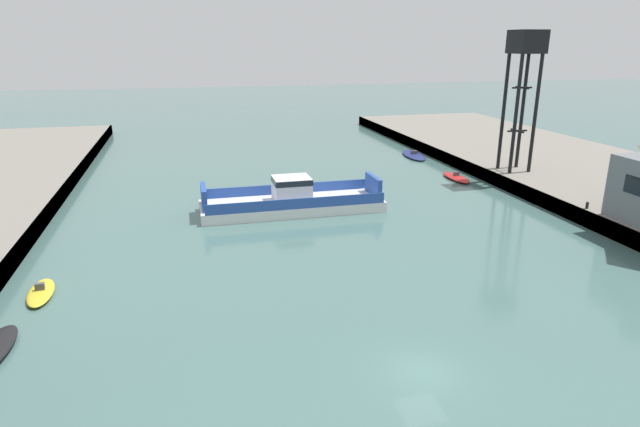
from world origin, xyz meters
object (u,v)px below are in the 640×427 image
object	(u,v)px
moored_boat_far_left	(414,155)
crane_tower	(525,60)
moored_boat_mid_left	(456,177)
chain_ferry	(292,201)
moored_boat_mid_right	(41,292)

from	to	relation	value
moored_boat_far_left	crane_tower	xyz separation A→B (m)	(5.78, -18.16, 15.06)
crane_tower	moored_boat_mid_left	bearing A→B (deg)	154.45
chain_ferry	moored_boat_far_left	world-z (taller)	chain_ferry
moored_boat_mid_right	crane_tower	bearing A→B (deg)	21.71
moored_boat_mid_right	moored_boat_mid_left	bearing A→B (deg)	27.50
moored_boat_mid_right	moored_boat_far_left	bearing A→B (deg)	40.11
moored_boat_mid_left	moored_boat_far_left	bearing A→B (deg)	87.84
moored_boat_mid_right	crane_tower	distance (m)	57.77
moored_boat_mid_left	crane_tower	bearing A→B (deg)	-25.55
chain_ferry	moored_boat_mid_left	distance (m)	25.23
moored_boat_far_left	moored_boat_mid_right	bearing A→B (deg)	-139.89
moored_boat_mid_left	moored_boat_mid_right	size ratio (longest dim) A/B	1.25
moored_boat_far_left	crane_tower	bearing A→B (deg)	-72.36
chain_ferry	moored_boat_mid_left	bearing A→B (deg)	18.85
moored_boat_mid_right	crane_tower	size ratio (longest dim) A/B	0.29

